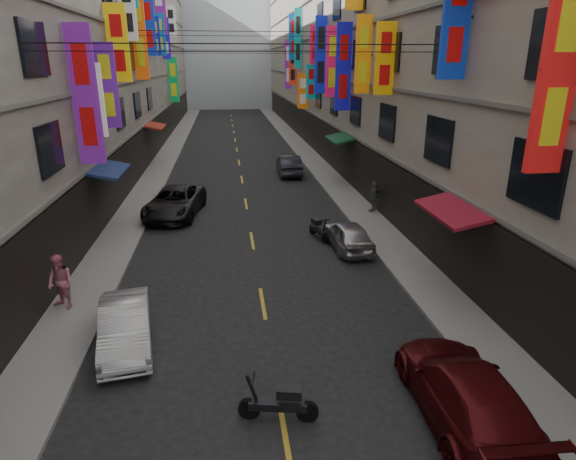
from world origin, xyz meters
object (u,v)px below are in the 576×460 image
object	(u,v)px
scooter_crossing	(280,403)
pedestrian_rfar	(374,196)
car_left_far	(175,202)
car_right_mid	(348,235)
car_right_near	(466,393)
scooter_far_right	(318,229)
car_left_mid	(125,326)
pedestrian_lfar	(60,282)
car_right_far	(289,165)

from	to	relation	value
scooter_crossing	pedestrian_rfar	distance (m)	16.28
scooter_crossing	car_left_far	xyz separation A→B (m)	(-3.68, 15.82, 0.29)
scooter_crossing	car_right_mid	size ratio (longest dim) A/B	0.49
car_left_far	car_right_near	size ratio (longest dim) A/B	1.07
scooter_far_right	car_left_mid	bearing A→B (deg)	34.08
scooter_far_right	pedestrian_lfar	bearing A→B (deg)	16.42
car_right_near	car_right_far	xyz separation A→B (m)	(-0.60, 25.19, -0.01)
car_left_far	car_right_far	distance (m)	11.36
car_right_far	pedestrian_rfar	bearing A→B (deg)	109.35
car_left_far	car_right_mid	distance (m)	9.66
scooter_crossing	car_left_far	distance (m)	16.25
car_left_mid	car_right_far	xyz separation A→B (m)	(7.40, 21.13, 0.07)
car_left_far	car_right_mid	world-z (taller)	car_left_far
car_left_mid	car_right_far	size ratio (longest dim) A/B	0.89
scooter_far_right	car_right_mid	world-z (taller)	car_right_mid
car_right_far	car_right_near	bearing A→B (deg)	92.63
car_right_mid	car_right_near	bearing A→B (deg)	85.51
scooter_far_right	car_left_far	world-z (taller)	car_left_far
pedestrian_rfar	car_right_near	bearing A→B (deg)	38.42
car_right_near	pedestrian_lfar	bearing A→B (deg)	-29.54
car_right_near	pedestrian_lfar	xyz separation A→B (m)	(-10.37, 6.38, 0.31)
car_left_mid	car_left_far	world-z (taller)	car_left_far
car_left_mid	car_right_mid	world-z (taller)	car_left_mid
car_left_mid	pedestrian_rfar	bearing A→B (deg)	37.51
car_left_far	car_right_far	bearing A→B (deg)	60.48
car_left_far	pedestrian_lfar	distance (m)	10.32
scooter_crossing	car_right_near	world-z (taller)	car_right_near
scooter_far_right	car_right_far	distance (m)	13.21
scooter_crossing	scooter_far_right	distance (m)	11.86
pedestrian_lfar	pedestrian_rfar	bearing A→B (deg)	70.01
car_right_near	pedestrian_rfar	size ratio (longest dim) A/B	3.04
car_right_mid	pedestrian_rfar	bearing A→B (deg)	-122.92
car_right_mid	pedestrian_rfar	distance (m)	5.47
car_right_mid	pedestrian_rfar	size ratio (longest dim) A/B	2.26
scooter_crossing	car_right_near	bearing A→B (deg)	-86.02
car_right_far	pedestrian_lfar	distance (m)	21.20
scooter_far_right	car_right_near	world-z (taller)	car_right_near
car_left_mid	car_left_far	bearing A→B (deg)	79.39
car_right_far	pedestrian_lfar	world-z (taller)	pedestrian_lfar
car_left_mid	car_right_near	distance (m)	8.97
car_right_far	car_left_mid	bearing A→B (deg)	71.97
car_right_mid	car_right_far	xyz separation A→B (m)	(-0.60, 14.61, 0.08)
car_right_near	car_right_mid	world-z (taller)	car_right_near
car_left_mid	scooter_far_right	bearing A→B (deg)	39.15
scooter_far_right	car_right_mid	bearing A→B (deg)	110.81
car_left_far	pedestrian_rfar	distance (m)	10.39
scooter_far_right	car_right_mid	distance (m)	1.73
scooter_far_right	pedestrian_lfar	world-z (taller)	pedestrian_lfar
car_left_mid	car_right_near	world-z (taller)	car_right_near
car_left_mid	car_right_near	size ratio (longest dim) A/B	0.78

